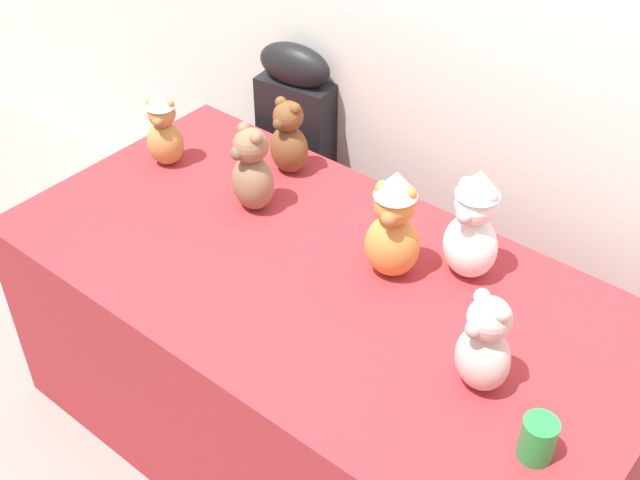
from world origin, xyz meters
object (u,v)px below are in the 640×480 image
teddy_bear_chestnut (289,139)px  party_cup_green (538,439)px  instrument_case (297,169)px  teddy_bear_ginger (393,225)px  teddy_bear_snow (473,225)px  display_table (320,364)px  teddy_bear_mocha (252,171)px  teddy_bear_caramel (163,128)px  teddy_bear_blush (484,346)px

teddy_bear_chestnut → party_cup_green: bearing=-21.7°
instrument_case → teddy_bear_ginger: size_ratio=3.05×
teddy_bear_ginger → teddy_bear_snow: teddy_bear_snow is taller
teddy_bear_chestnut → teddy_bear_snow: bearing=-4.0°
display_table → teddy_bear_mocha: size_ratio=6.62×
teddy_bear_chestnut → teddy_bear_caramel: (-0.34, -0.22, 0.01)m
teddy_bear_chestnut → teddy_bear_ginger: 0.60m
teddy_bear_ginger → teddy_bear_blush: teddy_bear_ginger is taller
teddy_bear_mocha → teddy_bear_ginger: teddy_bear_ginger is taller
teddy_bear_chestnut → party_cup_green: teddy_bear_chestnut is taller
teddy_bear_mocha → teddy_bear_blush: 0.93m
display_table → party_cup_green: party_cup_green is taller
display_table → teddy_bear_mocha: (-0.36, 0.12, 0.50)m
display_table → teddy_bear_snow: bearing=39.7°
teddy_bear_chestnut → instrument_case: bearing=129.1°
instrument_case → display_table: bearing=-52.1°
teddy_bear_snow → teddy_bear_blush: size_ratio=1.25×
teddy_bear_blush → teddy_bear_caramel: bearing=-171.1°
teddy_bear_ginger → teddy_bear_caramel: size_ratio=1.25×
teddy_bear_ginger → teddy_bear_caramel: (-0.90, -0.02, -0.03)m
teddy_bear_snow → teddy_bear_blush: teddy_bear_snow is taller
display_table → teddy_bear_ginger: teddy_bear_ginger is taller
teddy_bear_ginger → teddy_bear_chestnut: bearing=140.2°
teddy_bear_caramel → instrument_case: bearing=42.2°
teddy_bear_snow → teddy_bear_chestnut: bearing=177.9°
teddy_bear_chestnut → teddy_bear_ginger: teddy_bear_ginger is taller
teddy_bear_snow → teddy_bear_blush: (0.24, -0.33, -0.04)m
teddy_bear_ginger → party_cup_green: (0.61, -0.30, -0.11)m
teddy_bear_mocha → party_cup_green: teddy_bear_mocha is taller
teddy_bear_mocha → teddy_bear_snow: bearing=26.0°
display_table → teddy_bear_chestnut: teddy_bear_chestnut is taller
display_table → teddy_bear_caramel: (-0.75, 0.11, 0.50)m
teddy_bear_mocha → party_cup_green: bearing=-0.7°
teddy_bear_chestnut → teddy_bear_ginger: (0.56, -0.21, 0.04)m
display_table → teddy_bear_caramel: bearing=171.3°
teddy_bear_ginger → teddy_bear_snow: size_ratio=0.98×
instrument_case → teddy_bear_snow: (0.92, -0.34, 0.39)m
teddy_bear_snow → teddy_bear_blush: bearing=-50.8°
teddy_bear_snow → party_cup_green: size_ratio=3.14×
teddy_bear_caramel → teddy_bear_snow: size_ratio=0.79×
display_table → teddy_bear_snow: size_ratio=5.43×
instrument_case → teddy_bear_chestnut: (0.20, -0.27, 0.34)m
teddy_bear_chestnut → teddy_bear_mocha: size_ratio=0.92×
teddy_bear_chestnut → party_cup_green: 1.27m
display_table → teddy_bear_snow: (0.32, 0.26, 0.54)m
display_table → teddy_bear_ginger: 0.57m
teddy_bear_chestnut → teddy_bear_snow: (0.72, -0.08, 0.05)m
teddy_bear_chestnut → teddy_bear_mocha: teddy_bear_mocha is taller
instrument_case → teddy_bear_snow: 1.06m
teddy_bear_chestnut → teddy_bear_caramel: teddy_bear_caramel is taller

